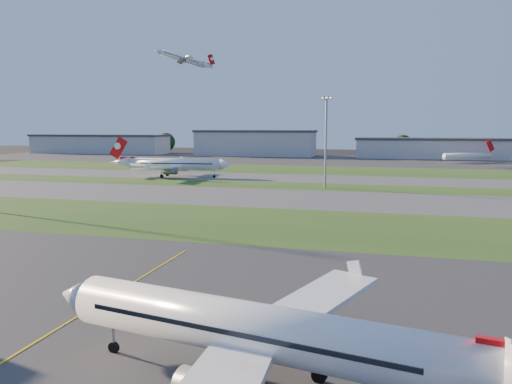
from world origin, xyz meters
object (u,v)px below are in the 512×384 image
(airliner_parked, at_px, (264,334))
(mini_jet_near, at_px, (468,156))
(airliner_taxiing, at_px, (174,164))
(light_mast_centre, at_px, (326,136))

(airliner_parked, xyz_separation_m, mini_jet_near, (44.51, 228.53, -0.65))
(airliner_taxiing, xyz_separation_m, mini_jet_near, (108.58, 100.29, -1.11))
(airliner_taxiing, bearing_deg, airliner_parked, 111.42)
(airliner_taxiing, relative_size, mini_jet_near, 1.58)
(airliner_taxiing, bearing_deg, light_mast_centre, 157.60)
(airliner_parked, height_order, airliner_taxiing, airliner_taxiing)
(airliner_taxiing, height_order, light_mast_centre, light_mast_centre)
(airliner_taxiing, xyz_separation_m, light_mast_centre, (54.33, -16.89, 10.42))
(mini_jet_near, distance_m, light_mast_centre, 129.65)
(airliner_parked, distance_m, airliner_taxiing, 143.36)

